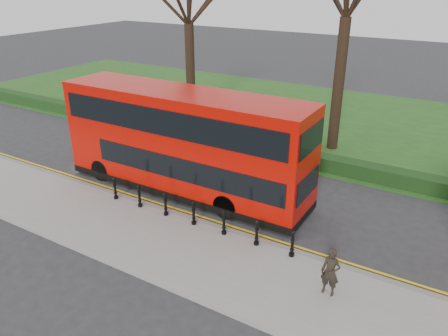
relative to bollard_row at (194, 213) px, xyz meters
The scene contains 10 objects.
ground 1.50m from the bollard_row, 88.57° to the left, with size 120.00×120.00×0.00m, color #28282B.
pavement 1.75m from the bollard_row, 88.83° to the right, with size 60.00×4.00×0.15m, color gray.
kerb 0.67m from the bollard_row, 84.49° to the left, with size 60.00×0.25×0.16m, color slate.
grass_verge 16.36m from the bollard_row, 89.88° to the left, with size 60.00×18.00×0.06m, color #1E4C19.
hedge 8.15m from the bollard_row, 89.76° to the left, with size 60.00×0.90×0.80m, color black.
yellow_line_outer 0.92m from the bollard_row, 87.03° to the left, with size 60.00×0.10×0.01m, color yellow.
yellow_line_inner 1.07m from the bollard_row, 87.73° to the left, with size 60.00×0.10×0.01m, color yellow.
bollard_row is the anchor object (origin of this frame).
bus_lead 3.78m from the bollard_row, 131.40° to the left, with size 11.99×2.75×4.77m.
pedestrian 6.17m from the bollard_row, 11.79° to the right, with size 0.60×0.39×1.64m, color black.
Camera 1 is at (8.82, -13.78, 9.48)m, focal length 35.00 mm.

